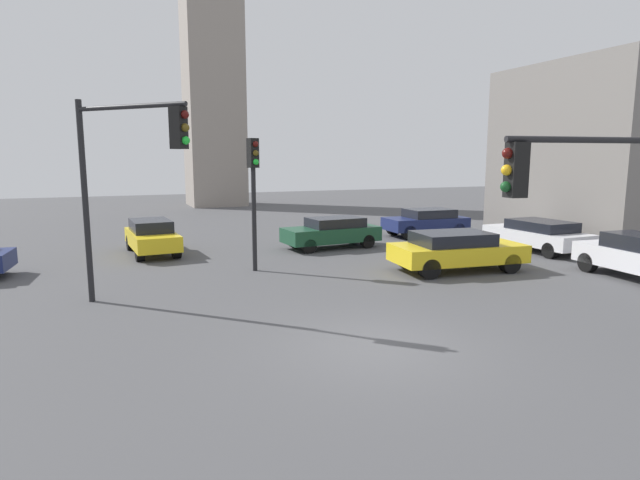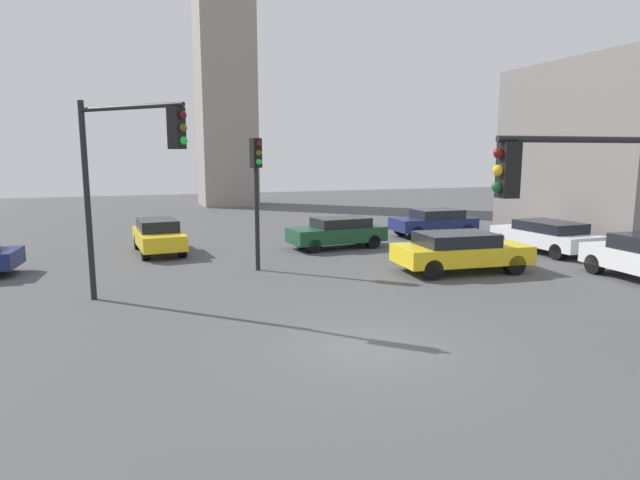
% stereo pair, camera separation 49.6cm
% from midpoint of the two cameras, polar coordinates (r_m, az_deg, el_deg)
% --- Properties ---
extents(ground_plane, '(99.58, 99.58, 0.00)m').
position_cam_midpoint_polar(ground_plane, '(11.23, 5.00, -11.60)').
color(ground_plane, '#4C4C4F').
extents(traffic_light_0, '(0.39, 0.49, 4.61)m').
position_cam_midpoint_polar(traffic_light_0, '(18.17, -8.09, 6.68)').
color(traffic_light_0, black).
rests_on(traffic_light_0, ground_plane).
extents(traffic_light_1, '(2.52, 2.72, 5.46)m').
position_cam_midpoint_polar(traffic_light_1, '(14.28, -21.32, 8.19)').
color(traffic_light_1, black).
rests_on(traffic_light_1, ground_plane).
extents(traffic_light_2, '(4.41, 0.86, 4.55)m').
position_cam_midpoint_polar(traffic_light_2, '(11.26, 27.54, 4.63)').
color(traffic_light_2, black).
rests_on(traffic_light_2, ground_plane).
extents(car_1, '(2.02, 4.57, 1.33)m').
position_cam_midpoint_polar(car_1, '(23.98, 22.25, 0.58)').
color(car_1, silver).
rests_on(car_1, ground_plane).
extents(car_2, '(4.24, 2.11, 1.38)m').
position_cam_midpoint_polar(car_2, '(27.03, 11.08, 2.02)').
color(car_2, navy).
rests_on(car_2, ground_plane).
extents(car_3, '(4.33, 2.03, 1.35)m').
position_cam_midpoint_polar(car_3, '(22.96, 0.72, 0.91)').
color(car_3, '#19472D').
rests_on(car_3, ground_plane).
extents(car_4, '(4.76, 2.55, 1.39)m').
position_cam_midpoint_polar(car_4, '(18.81, 14.00, -1.06)').
color(car_4, yellow).
rests_on(car_4, ground_plane).
extents(car_5, '(1.97, 4.17, 1.41)m').
position_cam_midpoint_polar(car_5, '(22.69, -18.59, 0.41)').
color(car_5, yellow).
rests_on(car_5, ground_plane).
extents(car_6, '(1.98, 4.10, 1.50)m').
position_cam_midpoint_polar(car_6, '(19.77, 30.99, -1.49)').
color(car_6, silver).
rests_on(car_6, ground_plane).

